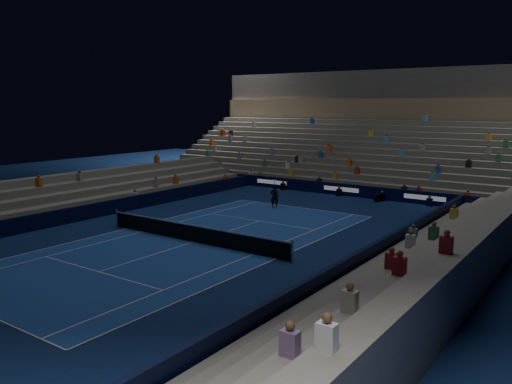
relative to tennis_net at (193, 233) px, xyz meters
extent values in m
plane|color=#0C1F4D|center=(0.00, 0.00, -0.50)|extent=(90.00, 90.00, 0.00)
cube|color=#1B4399|center=(0.00, 0.00, -0.50)|extent=(10.97, 23.77, 0.01)
cube|color=black|center=(0.00, 18.50, 0.00)|extent=(44.00, 0.25, 1.00)
cube|color=black|center=(9.70, 0.00, 0.00)|extent=(0.25, 37.00, 1.00)
cube|color=black|center=(-9.70, 0.00, 0.00)|extent=(0.25, 37.00, 1.00)
cube|color=#60615C|center=(0.00, 19.50, -0.25)|extent=(44.00, 1.00, 0.50)
cube|color=#60615C|center=(0.00, 20.50, 0.00)|extent=(44.00, 1.00, 1.00)
cube|color=#60615C|center=(0.00, 21.50, 0.25)|extent=(44.00, 1.00, 1.50)
cube|color=#60615C|center=(0.00, 22.50, 0.50)|extent=(44.00, 1.00, 2.00)
cube|color=#60615C|center=(0.00, 23.50, 0.75)|extent=(44.00, 1.00, 2.50)
cube|color=#60615C|center=(0.00, 24.50, 1.00)|extent=(44.00, 1.00, 3.00)
cube|color=#60615C|center=(0.00, 25.50, 1.25)|extent=(44.00, 1.00, 3.50)
cube|color=#60615C|center=(0.00, 26.50, 1.50)|extent=(44.00, 1.00, 4.00)
cube|color=#60615C|center=(0.00, 27.50, 1.75)|extent=(44.00, 1.00, 4.50)
cube|color=#60615C|center=(0.00, 28.50, 2.00)|extent=(44.00, 1.00, 5.00)
cube|color=#60615C|center=(0.00, 29.50, 2.25)|extent=(44.00, 1.00, 5.50)
cube|color=#60615C|center=(0.00, 30.50, 2.50)|extent=(44.00, 1.00, 6.00)
cube|color=#816B4F|center=(0.00, 31.60, 6.60)|extent=(44.00, 0.60, 2.20)
cube|color=#444442|center=(0.00, 33.00, 9.20)|extent=(44.00, 2.40, 3.00)
cube|color=slate|center=(10.50, 0.00, -0.25)|extent=(1.00, 37.00, 0.50)
cube|color=slate|center=(11.50, 0.00, 0.00)|extent=(1.00, 37.00, 1.00)
cube|color=slate|center=(12.50, 0.00, 0.25)|extent=(1.00, 37.00, 1.50)
cube|color=slate|center=(13.50, 0.00, 0.50)|extent=(1.00, 37.00, 2.00)
cube|color=slate|center=(14.50, 0.00, 0.75)|extent=(1.00, 37.00, 2.50)
cube|color=slate|center=(-10.50, 0.00, -0.25)|extent=(1.00, 37.00, 0.50)
cube|color=slate|center=(-11.50, 0.00, 0.00)|extent=(1.00, 37.00, 1.00)
cube|color=slate|center=(-12.50, 0.00, 0.25)|extent=(1.00, 37.00, 1.50)
cube|color=slate|center=(-13.50, 0.00, 0.50)|extent=(1.00, 37.00, 2.00)
cube|color=slate|center=(-14.50, 0.00, 0.75)|extent=(1.00, 37.00, 2.50)
cylinder|color=#B2B2B7|center=(-6.40, 0.00, 0.05)|extent=(0.10, 0.10, 1.10)
cylinder|color=#B2B2B7|center=(6.40, 0.00, 0.05)|extent=(0.10, 0.10, 1.10)
cube|color=black|center=(0.00, 0.00, -0.05)|extent=(12.80, 0.03, 0.90)
cube|color=white|center=(0.00, 0.00, 0.44)|extent=(12.80, 0.04, 0.08)
imported|color=black|center=(-1.61, 10.64, 0.36)|extent=(0.75, 0.64, 1.73)
cube|color=black|center=(3.56, 17.56, -0.21)|extent=(0.45, 0.55, 0.58)
cylinder|color=black|center=(3.56, 17.11, -0.04)|extent=(0.17, 0.35, 0.16)
camera|label=1|loc=(18.94, -20.68, 7.00)|focal=36.25mm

